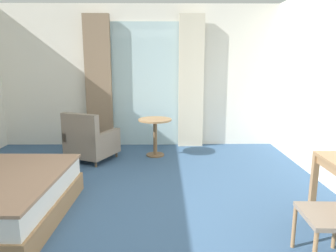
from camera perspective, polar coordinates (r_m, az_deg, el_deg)
ground at (r=3.59m, az=-9.35°, el=-17.58°), size 6.16×7.09×0.10m
wall_back at (r=6.40m, az=-5.37°, el=8.98°), size 5.76×0.12×2.80m
balcony_glass_door at (r=6.32m, az=-4.19°, el=7.44°), size 1.39×0.02×2.46m
curtain_panel_left at (r=6.34m, az=-12.61°, el=7.80°), size 0.51×0.10×2.59m
curtain_panel_right at (r=6.23m, az=4.25°, el=7.98°), size 0.49×0.10×2.59m
armchair_by_window at (r=5.55m, az=-14.09°, el=-2.84°), size 0.93×0.95×0.87m
round_cafe_table at (r=5.65m, az=-2.39°, el=-0.54°), size 0.60×0.60×0.69m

